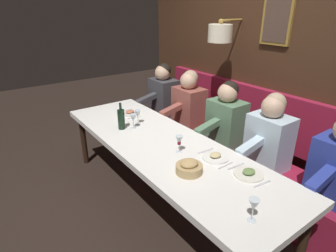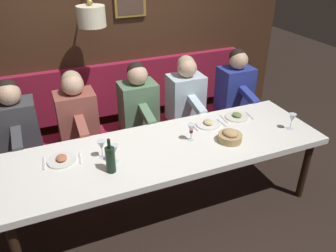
# 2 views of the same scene
# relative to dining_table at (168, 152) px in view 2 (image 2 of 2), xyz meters

# --- Properties ---
(ground_plane) EXTENTS (12.00, 12.00, 0.00)m
(ground_plane) POSITION_rel_dining_table_xyz_m (0.00, 0.00, -0.68)
(ground_plane) COLOR black
(dining_table) EXTENTS (0.90, 2.90, 0.74)m
(dining_table) POSITION_rel_dining_table_xyz_m (0.00, 0.00, 0.00)
(dining_table) COLOR white
(dining_table) RESTS_ON ground_plane
(banquette_bench) EXTENTS (0.52, 3.10, 0.45)m
(banquette_bench) POSITION_rel_dining_table_xyz_m (0.89, 0.00, -0.46)
(banquette_bench) COLOR maroon
(banquette_bench) RESTS_ON ground_plane
(back_wall_panel) EXTENTS (0.59, 4.30, 2.90)m
(back_wall_panel) POSITION_rel_dining_table_xyz_m (1.46, 0.00, 0.68)
(back_wall_panel) COLOR #422819
(back_wall_panel) RESTS_ON ground_plane
(diner_nearest) EXTENTS (0.60, 0.40, 0.79)m
(diner_nearest) POSITION_rel_dining_table_xyz_m (0.88, -1.27, 0.13)
(diner_nearest) COLOR #283893
(diner_nearest) RESTS_ON banquette_bench
(diner_near) EXTENTS (0.60, 0.40, 0.79)m
(diner_near) POSITION_rel_dining_table_xyz_m (0.88, -0.59, 0.13)
(diner_near) COLOR silver
(diner_near) RESTS_ON banquette_bench
(diner_middle) EXTENTS (0.60, 0.40, 0.79)m
(diner_middle) POSITION_rel_dining_table_xyz_m (0.88, -0.01, 0.13)
(diner_middle) COLOR #567A5B
(diner_middle) RESTS_ON banquette_bench
(diner_far) EXTENTS (0.60, 0.40, 0.79)m
(diner_far) POSITION_rel_dining_table_xyz_m (0.88, 0.66, 0.13)
(diner_far) COLOR #934C42
(diner_far) RESTS_ON banquette_bench
(diner_farthest) EXTENTS (0.60, 0.40, 0.79)m
(diner_farthest) POSITION_rel_dining_table_xyz_m (0.88, 1.24, 0.13)
(diner_farthest) COLOR #3D3D42
(diner_farthest) RESTS_ON banquette_bench
(place_setting_0) EXTENTS (0.24, 0.32, 0.05)m
(place_setting_0) POSITION_rel_dining_table_xyz_m (0.23, -0.87, 0.07)
(place_setting_0) COLOR silver
(place_setting_0) RESTS_ON dining_table
(place_setting_1) EXTENTS (0.24, 0.31, 0.05)m
(place_setting_1) POSITION_rel_dining_table_xyz_m (0.21, -0.52, 0.07)
(place_setting_1) COLOR white
(place_setting_1) RESTS_ON dining_table
(place_setting_2) EXTENTS (0.24, 0.32, 0.05)m
(place_setting_2) POSITION_rel_dining_table_xyz_m (0.13, 0.91, 0.07)
(place_setting_2) COLOR silver
(place_setting_2) RESTS_ON dining_table
(wine_glass_0) EXTENTS (0.07, 0.07, 0.16)m
(wine_glass_0) POSITION_rel_dining_table_xyz_m (0.06, 0.58, 0.18)
(wine_glass_0) COLOR silver
(wine_glass_0) RESTS_ON dining_table
(wine_glass_1) EXTENTS (0.07, 0.07, 0.16)m
(wine_glass_1) POSITION_rel_dining_table_xyz_m (0.02, -0.24, 0.17)
(wine_glass_1) COLOR silver
(wine_glass_1) RESTS_ON dining_table
(wine_glass_2) EXTENTS (0.07, 0.07, 0.16)m
(wine_glass_2) POSITION_rel_dining_table_xyz_m (-0.05, 0.49, 0.18)
(wine_glass_2) COLOR silver
(wine_glass_2) RESTS_ON dining_table
(wine_glass_3) EXTENTS (0.07, 0.07, 0.16)m
(wine_glass_3) POSITION_rel_dining_table_xyz_m (-0.17, -1.22, 0.18)
(wine_glass_3) COLOR silver
(wine_glass_3) RESTS_ON dining_table
(wine_bottle) EXTENTS (0.08, 0.08, 0.30)m
(wine_bottle) POSITION_rel_dining_table_xyz_m (-0.16, 0.56, 0.18)
(wine_bottle) COLOR black
(wine_bottle) RESTS_ON dining_table
(bread_bowl) EXTENTS (0.22, 0.22, 0.12)m
(bread_bowl) POSITION_rel_dining_table_xyz_m (-0.13, -0.56, 0.11)
(bread_bowl) COLOR tan
(bread_bowl) RESTS_ON dining_table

